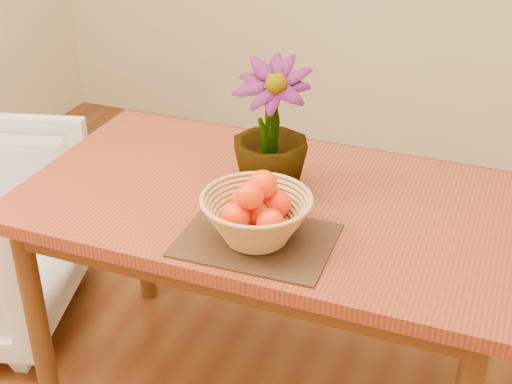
% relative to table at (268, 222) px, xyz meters
% --- Properties ---
extents(table, '(1.40, 0.80, 0.75)m').
position_rel_table_xyz_m(table, '(0.00, 0.00, 0.00)').
color(table, maroon).
rests_on(table, floor).
extents(placemat, '(0.39, 0.30, 0.01)m').
position_rel_table_xyz_m(placemat, '(0.05, -0.23, 0.09)').
color(placemat, '#392315').
rests_on(placemat, table).
extents(wicker_basket, '(0.28, 0.28, 0.12)m').
position_rel_table_xyz_m(wicker_basket, '(0.05, -0.23, 0.15)').
color(wicker_basket, '#B18849').
rests_on(wicker_basket, placemat).
extents(orange_pile, '(0.17, 0.17, 0.13)m').
position_rel_table_xyz_m(orange_pile, '(0.05, -0.23, 0.20)').
color(orange_pile, '#FF3304').
rests_on(orange_pile, wicker_basket).
extents(potted_plant, '(0.24, 0.24, 0.39)m').
position_rel_table_xyz_m(potted_plant, '(-0.01, 0.03, 0.28)').
color(potted_plant, '#1B4A15').
rests_on(potted_plant, table).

